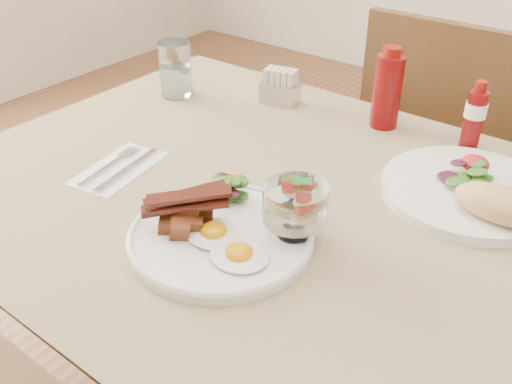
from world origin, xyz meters
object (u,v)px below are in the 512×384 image
object	(u,v)px
hot_sauce_bottle	(474,118)
water_glass	(176,72)
fruit_cup	(295,204)
ketchup_bottle	(387,90)
sugar_caddy	(280,88)
table	(313,252)
main_plate	(221,237)
chair_far	(448,169)
second_plate	(476,192)

from	to	relation	value
hot_sauce_bottle	water_glass	xyz separation A→B (m)	(-0.64, -0.15, -0.01)
fruit_cup	hot_sauce_bottle	bearing A→B (deg)	77.29
ketchup_bottle	sugar_caddy	world-z (taller)	ketchup_bottle
table	ketchup_bottle	bearing A→B (deg)	99.47
main_plate	hot_sauce_bottle	size ratio (longest dim) A/B	1.98
chair_far	second_plate	xyz separation A→B (m)	(0.20, -0.48, 0.25)
table	sugar_caddy	world-z (taller)	sugar_caddy
main_plate	sugar_caddy	bearing A→B (deg)	116.07
ketchup_bottle	table	bearing A→B (deg)	-80.53
fruit_cup	ketchup_bottle	distance (m)	0.45
fruit_cup	ketchup_bottle	xyz separation A→B (m)	(-0.08, 0.45, 0.01)
ketchup_bottle	second_plate	bearing A→B (deg)	-33.95
fruit_cup	sugar_caddy	size ratio (longest dim) A/B	1.03
table	second_plate	world-z (taller)	second_plate
second_plate	hot_sauce_bottle	xyz separation A→B (m)	(-0.08, 0.17, 0.05)
hot_sauce_bottle	water_glass	world-z (taller)	hot_sauce_bottle
chair_far	hot_sauce_bottle	world-z (taller)	chair_far
main_plate	water_glass	distance (m)	0.58
table	sugar_caddy	bearing A→B (deg)	133.42
hot_sauce_bottle	sugar_caddy	size ratio (longest dim) A/B	1.50
chair_far	second_plate	distance (m)	0.58
main_plate	hot_sauce_bottle	distance (m)	0.55
second_plate	table	bearing A→B (deg)	-137.54
table	sugar_caddy	size ratio (longest dim) A/B	14.07
hot_sauce_bottle	sugar_caddy	bearing A→B (deg)	-175.14
second_plate	water_glass	world-z (taller)	water_glass
water_glass	sugar_caddy	bearing A→B (deg)	27.05
table	ketchup_bottle	distance (m)	0.39
second_plate	water_glass	distance (m)	0.71
fruit_cup	second_plate	xyz separation A→B (m)	(0.18, 0.27, -0.05)
fruit_cup	hot_sauce_bottle	world-z (taller)	hot_sauce_bottle
main_plate	ketchup_bottle	bearing A→B (deg)	89.09
fruit_cup	main_plate	bearing A→B (deg)	-143.08
fruit_cup	water_glass	bearing A→B (deg)	150.85
second_plate	hot_sauce_bottle	world-z (taller)	hot_sauce_bottle
table	water_glass	xyz separation A→B (m)	(-0.52, 0.21, 0.14)
table	water_glass	size ratio (longest dim) A/B	10.67
chair_far	main_plate	size ratio (longest dim) A/B	3.32
second_plate	ketchup_bottle	bearing A→B (deg)	146.05
chair_far	ketchup_bottle	world-z (taller)	chair_far
hot_sauce_bottle	main_plate	bearing A→B (deg)	-110.19
table	fruit_cup	bearing A→B (deg)	-77.51
main_plate	fruit_cup	xyz separation A→B (m)	(0.09, 0.07, 0.06)
table	fruit_cup	xyz separation A→B (m)	(0.02, -0.09, 0.16)
table	fruit_cup	distance (m)	0.18
second_plate	chair_far	bearing A→B (deg)	112.13
second_plate	ketchup_bottle	size ratio (longest dim) A/B	1.73
sugar_caddy	water_glass	size ratio (longest dim) A/B	0.76
fruit_cup	sugar_caddy	xyz separation A→B (m)	(-0.32, 0.41, -0.04)
ketchup_bottle	chair_far	bearing A→B (deg)	79.34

